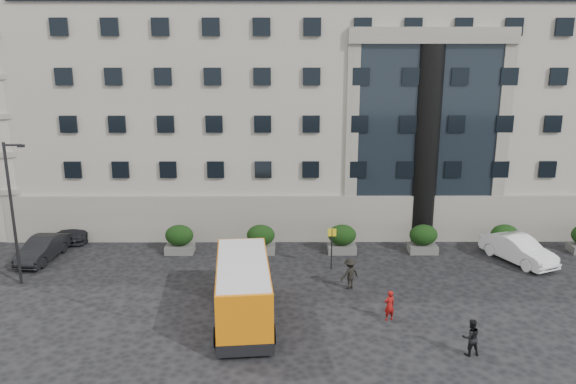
# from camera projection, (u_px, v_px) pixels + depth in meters

# --- Properties ---
(ground) EXTENTS (120.00, 120.00, 0.00)m
(ground) POSITION_uv_depth(u_px,v_px,m) (231.00, 307.00, 28.52)
(ground) COLOR black
(ground) RESTS_ON ground
(civic_building) EXTENTS (44.00, 24.00, 18.00)m
(civic_building) POSITION_uv_depth(u_px,v_px,m) (323.00, 93.00, 47.54)
(civic_building) COLOR #9E978C
(civic_building) RESTS_ON ground
(entrance_column) EXTENTS (1.80, 1.80, 13.00)m
(entrance_column) POSITION_uv_depth(u_px,v_px,m) (425.00, 146.00, 36.89)
(entrance_column) COLOR black
(entrance_column) RESTS_ON ground
(apartment_far) EXTENTS (13.00, 13.00, 22.00)m
(apartment_far) POSITION_uv_depth(u_px,v_px,m) (18.00, 63.00, 62.35)
(apartment_far) COLOR #7A6147
(apartment_far) RESTS_ON ground
(hedge_a) EXTENTS (1.80, 1.26, 1.84)m
(hedge_a) POSITION_uv_depth(u_px,v_px,m) (179.00, 239.00, 35.81)
(hedge_a) COLOR #535351
(hedge_a) RESTS_ON ground
(hedge_b) EXTENTS (1.80, 1.26, 1.84)m
(hedge_b) POSITION_uv_depth(u_px,v_px,m) (261.00, 239.00, 35.83)
(hedge_b) COLOR #535351
(hedge_b) RESTS_ON ground
(hedge_c) EXTENTS (1.80, 1.26, 1.84)m
(hedge_c) POSITION_uv_depth(u_px,v_px,m) (342.00, 239.00, 35.86)
(hedge_c) COLOR #535351
(hedge_c) RESTS_ON ground
(hedge_d) EXTENTS (1.80, 1.26, 1.84)m
(hedge_d) POSITION_uv_depth(u_px,v_px,m) (423.00, 238.00, 35.88)
(hedge_d) COLOR #535351
(hedge_d) RESTS_ON ground
(hedge_e) EXTENTS (1.80, 1.26, 1.84)m
(hedge_e) POSITION_uv_depth(u_px,v_px,m) (504.00, 238.00, 35.91)
(hedge_e) COLOR #535351
(hedge_e) RESTS_ON ground
(street_lamp) EXTENTS (1.16, 0.18, 8.00)m
(street_lamp) POSITION_uv_depth(u_px,v_px,m) (13.00, 209.00, 30.25)
(street_lamp) COLOR #262628
(street_lamp) RESTS_ON ground
(bus_stop_sign) EXTENTS (0.50, 0.08, 2.52)m
(bus_stop_sign) POSITION_uv_depth(u_px,v_px,m) (332.00, 242.00, 32.94)
(bus_stop_sign) COLOR #262628
(bus_stop_sign) RESTS_ON ground
(minibus) EXTENTS (3.21, 7.36, 2.99)m
(minibus) POSITION_uv_depth(u_px,v_px,m) (243.00, 289.00, 26.72)
(minibus) COLOR orange
(minibus) RESTS_ON ground
(red_truck) EXTENTS (3.09, 5.37, 2.72)m
(red_truck) POSITION_uv_depth(u_px,v_px,m) (73.00, 206.00, 41.45)
(red_truck) COLOR maroon
(red_truck) RESTS_ON ground
(parked_car_b) EXTENTS (1.94, 4.54, 1.46)m
(parked_car_b) POSITION_uv_depth(u_px,v_px,m) (42.00, 249.00, 34.60)
(parked_car_b) COLOR black
(parked_car_b) RESTS_ON ground
(parked_car_c) EXTENTS (2.10, 5.05, 1.46)m
(parked_car_c) POSITION_uv_depth(u_px,v_px,m) (81.00, 226.00, 39.05)
(parked_car_c) COLOR black
(parked_car_c) RESTS_ON ground
(parked_car_d) EXTENTS (2.66, 5.37, 1.46)m
(parked_car_d) POSITION_uv_depth(u_px,v_px,m) (93.00, 206.00, 43.75)
(parked_car_d) COLOR black
(parked_car_d) RESTS_ON ground
(white_taxi) EXTENTS (3.65, 5.21, 1.63)m
(white_taxi) POSITION_uv_depth(u_px,v_px,m) (518.00, 249.00, 34.32)
(white_taxi) COLOR white
(white_taxi) RESTS_ON ground
(pedestrian_a) EXTENTS (0.65, 0.54, 1.53)m
(pedestrian_a) POSITION_uv_depth(u_px,v_px,m) (389.00, 305.00, 27.01)
(pedestrian_a) COLOR maroon
(pedestrian_a) RESTS_ON ground
(pedestrian_b) EXTENTS (0.87, 0.71, 1.64)m
(pedestrian_b) POSITION_uv_depth(u_px,v_px,m) (471.00, 337.00, 23.96)
(pedestrian_b) COLOR black
(pedestrian_b) RESTS_ON ground
(pedestrian_c) EXTENTS (1.29, 1.12, 1.73)m
(pedestrian_c) POSITION_uv_depth(u_px,v_px,m) (350.00, 274.00, 30.51)
(pedestrian_c) COLOR black
(pedestrian_c) RESTS_ON ground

